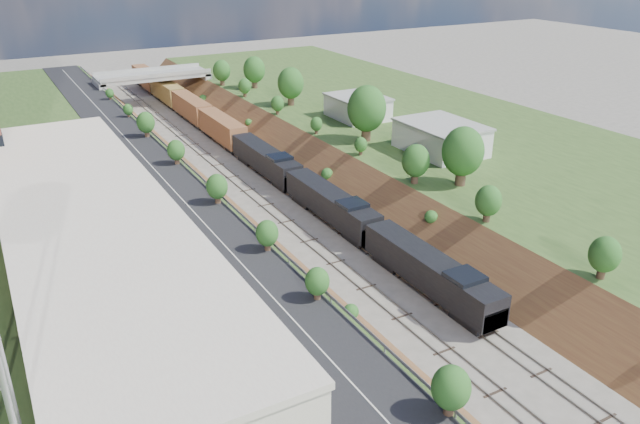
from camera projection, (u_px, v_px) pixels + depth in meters
platform_left at (21, 225)px, 74.09m from camera, size 44.00×180.00×5.00m
platform_right at (453, 144)px, 103.45m from camera, size 44.00×180.00×5.00m
embankment_left at (200, 209)px, 84.88m from camera, size 10.00×180.00×10.00m
embankment_right at (339, 181)px, 94.67m from camera, size 10.00×180.00×10.00m
rail_left_track at (257, 197)px, 88.58m from camera, size 1.58×180.00×0.18m
rail_right_track at (289, 190)px, 90.89m from camera, size 1.58×180.00×0.18m
road at (164, 180)px, 80.86m from camera, size 8.00×180.00×0.10m
guardrail at (194, 171)px, 82.32m from camera, size 0.10×171.00×0.70m
commercial_building at (93, 242)px, 56.28m from camera, size 14.30×62.30×7.00m
overpass at (153, 82)px, 137.49m from camera, size 24.50×8.30×7.40m
white_building_near at (441, 138)px, 91.02m from camera, size 9.00×12.00×4.00m
white_building_far at (358, 108)px, 108.50m from camera, size 8.00×10.00×3.60m
tree_right_large at (463, 152)px, 77.55m from camera, size 5.25×5.25×7.61m
tree_left_crest at (349, 303)px, 49.65m from camera, size 2.45×2.45×3.55m
freight_train at (227, 132)px, 109.53m from camera, size 3.22×129.28×4.76m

